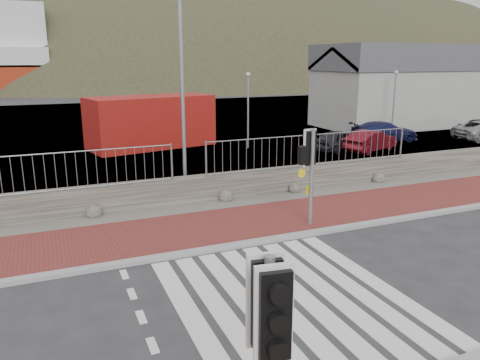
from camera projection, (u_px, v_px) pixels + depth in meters
name	position (u px, v px, depth m)	size (l,w,h in m)	color
ground	(290.00, 299.00, 9.71)	(220.00, 220.00, 0.00)	#28282B
sidewalk_far	(217.00, 227.00, 13.72)	(40.00, 3.00, 0.08)	maroon
kerb_far	(236.00, 245.00, 12.38)	(40.00, 0.25, 0.12)	gray
zebra_crossing	(290.00, 299.00, 9.71)	(4.62, 5.60, 0.01)	silver
gravel_strip	(196.00, 208.00, 15.50)	(40.00, 1.50, 0.06)	#59544C
stone_wall	(189.00, 190.00, 16.11)	(40.00, 0.60, 0.90)	#403D35
railing	(189.00, 152.00, 15.63)	(18.07, 0.07, 1.22)	gray
quay	(109.00, 126.00, 34.61)	(120.00, 40.00, 0.50)	#4C4C4F
water	(75.00, 94.00, 65.85)	(220.00, 50.00, 0.05)	#3F4C54
harbor_building	(401.00, 85.00, 34.21)	(12.20, 6.20, 5.80)	#9E9E99
hills_backdrop	(111.00, 198.00, 96.50)	(254.00, 90.00, 100.00)	#292E1B
traffic_signal_near	(269.00, 327.00, 4.95)	(0.45, 0.31, 2.91)	gray
traffic_signal_far	(311.00, 157.00, 13.37)	(0.71, 0.31, 2.93)	gray
streetlight	(186.00, 77.00, 15.93)	(1.56, 0.57, 7.50)	gray
shipping_container	(151.00, 122.00, 26.15)	(6.79, 2.83, 2.83)	maroon
car_a	(339.00, 140.00, 25.24)	(1.33, 3.30, 1.12)	black
car_b	(371.00, 141.00, 25.04)	(1.21, 3.47, 1.14)	#540C13
car_c	(384.00, 131.00, 28.10)	(1.65, 4.06, 1.18)	#151741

